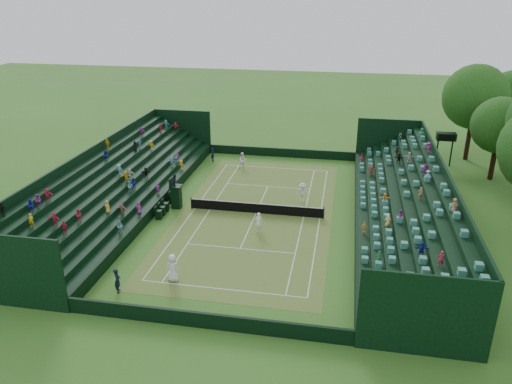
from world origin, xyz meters
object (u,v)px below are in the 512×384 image
player_far_east (302,193)px  umpire_chair (176,194)px  tennis_net (256,208)px  player_near_east (259,222)px  player_near_west (173,268)px  player_far_west (243,161)px

player_far_east → umpire_chair: bearing=-166.3°
tennis_net → umpire_chair: (-7.13, -0.04, 0.80)m
player_far_east → player_near_east: bearing=-116.0°
tennis_net → player_near_east: 3.56m
tennis_net → player_near_west: player_near_west is taller
tennis_net → umpire_chair: 7.17m
player_near_west → player_near_east: 9.11m
tennis_net → umpire_chair: size_ratio=3.76×
player_near_west → player_far_east: size_ratio=1.05×
tennis_net → player_near_east: size_ratio=6.82×
tennis_net → player_near_west: (-3.44, -11.48, 0.45)m
tennis_net → player_near_east: bearing=-76.1°
player_far_west → player_far_east: (7.20, -7.94, 0.04)m
player_far_west → player_far_east: player_far_east is taller
umpire_chair → player_near_west: 12.02m
umpire_chair → player_far_west: 11.75m
tennis_net → player_far_west: player_far_west is taller
player_far_west → player_near_east: bearing=-96.2°
tennis_net → player_far_west: bearing=107.6°
player_far_east → player_far_west: bearing=129.2°
player_near_east → player_far_east: bearing=-131.4°
player_near_west → tennis_net: bearing=-100.0°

